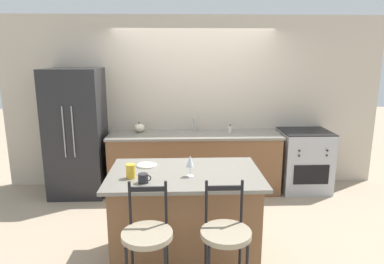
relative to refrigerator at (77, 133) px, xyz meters
name	(u,v)px	position (x,y,z in m)	size (l,w,h in m)	color
ground_plane	(195,200)	(1.77, -0.35, -0.96)	(18.00, 18.00, 0.00)	tan
wall_back	(193,103)	(1.77, 0.38, 0.39)	(6.00, 0.07, 2.70)	beige
back_counter	(194,162)	(1.77, 0.04, -0.49)	(2.62, 0.72, 0.92)	brown
sink_faucet	(194,122)	(1.77, 0.24, 0.10)	(0.02, 0.13, 0.22)	#ADAFB5
kitchen_island	(185,216)	(1.59, -1.84, -0.47)	(1.52, 0.98, 0.96)	brown
refrigerator	(77,133)	(0.00, 0.00, 0.00)	(0.80, 0.74, 1.91)	#232326
oven_range	(304,160)	(3.50, 0.02, -0.48)	(0.74, 0.69, 0.95)	#ADAFB5
bar_stool_near	(148,247)	(1.28, -2.61, -0.35)	(0.41, 0.41, 1.11)	black
bar_stool_far	(225,246)	(1.91, -2.61, -0.35)	(0.41, 0.41, 1.11)	black
dinner_plate	(147,165)	(1.20, -1.62, 0.01)	(0.21, 0.21, 0.02)	beige
wine_glass	(190,162)	(1.64, -1.95, 0.15)	(0.08, 0.08, 0.21)	white
coffee_mug	(143,178)	(1.21, -2.11, 0.05)	(0.12, 0.09, 0.09)	#232326
tumbler_cup	(131,171)	(1.08, -1.98, 0.07)	(0.09, 0.09, 0.14)	gold
pumpkin_decoration	(139,128)	(0.92, 0.18, 0.03)	(0.17, 0.17, 0.16)	beige
soap_bottle	(230,129)	(2.32, 0.04, 0.02)	(0.05, 0.05, 0.14)	silver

